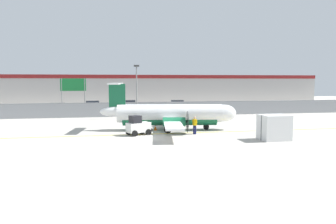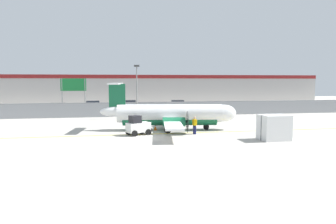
% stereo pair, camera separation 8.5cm
% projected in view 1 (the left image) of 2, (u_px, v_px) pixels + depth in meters
% --- Properties ---
extents(ground_plane, '(140.00, 140.00, 0.01)m').
position_uv_depth(ground_plane, '(161.00, 134.00, 31.97)').
color(ground_plane, '#ADA89E').
extents(perimeter_fence, '(98.00, 0.10, 2.10)m').
position_uv_depth(perimeter_fence, '(143.00, 109.00, 47.52)').
color(perimeter_fence, gray).
rests_on(perimeter_fence, ground).
extents(parking_lot_strip, '(98.00, 17.00, 0.12)m').
position_uv_depth(parking_lot_strip, '(136.00, 109.00, 58.87)').
color(parking_lot_strip, '#38383A').
rests_on(parking_lot_strip, ground).
extents(background_building, '(91.00, 8.10, 6.50)m').
position_uv_depth(background_building, '(129.00, 89.00, 76.66)').
color(background_building, '#BCB7B2').
rests_on(background_building, ground).
extents(commuter_airplane, '(14.35, 16.06, 4.92)m').
position_uv_depth(commuter_airplane, '(172.00, 115.00, 34.31)').
color(commuter_airplane, white).
rests_on(commuter_airplane, ground).
extents(baggage_tug, '(2.58, 2.11, 1.88)m').
position_uv_depth(baggage_tug, '(138.00, 126.00, 31.18)').
color(baggage_tug, silver).
rests_on(baggage_tug, ground).
extents(ground_crew_worker, '(0.48, 0.49, 1.70)m').
position_uv_depth(ground_crew_worker, '(195.00, 124.00, 31.63)').
color(ground_crew_worker, '#191E4C').
rests_on(ground_crew_worker, ground).
extents(cargo_container, '(2.44, 2.01, 2.20)m').
position_uv_depth(cargo_container, '(274.00, 127.00, 28.52)').
color(cargo_container, silver).
rests_on(cargo_container, ground).
extents(traffic_cone_near_left, '(0.36, 0.36, 0.64)m').
position_uv_depth(traffic_cone_near_left, '(155.00, 127.00, 34.29)').
color(traffic_cone_near_left, orange).
rests_on(traffic_cone_near_left, ground).
extents(traffic_cone_near_right, '(0.36, 0.36, 0.64)m').
position_uv_depth(traffic_cone_near_right, '(171.00, 124.00, 36.77)').
color(traffic_cone_near_right, orange).
rests_on(traffic_cone_near_right, ground).
extents(parked_car_0, '(4.27, 2.15, 1.58)m').
position_uv_depth(parked_car_0, '(58.00, 108.00, 51.18)').
color(parked_car_0, silver).
rests_on(parked_car_0, parking_lot_strip).
extents(parked_car_1, '(4.30, 2.22, 1.58)m').
position_uv_depth(parked_car_1, '(92.00, 105.00, 56.90)').
color(parked_car_1, black).
rests_on(parked_car_1, parking_lot_strip).
extents(parked_car_2, '(4.31, 2.24, 1.58)m').
position_uv_depth(parked_car_2, '(130.00, 105.00, 58.73)').
color(parked_car_2, red).
rests_on(parked_car_2, parking_lot_strip).
extents(parked_car_3, '(4.38, 2.40, 1.58)m').
position_uv_depth(parked_car_3, '(177.00, 105.00, 58.76)').
color(parked_car_3, '#B28C19').
rests_on(parked_car_3, parking_lot_strip).
extents(parked_car_4, '(4.27, 2.15, 1.58)m').
position_uv_depth(parked_car_4, '(214.00, 106.00, 55.59)').
color(parked_car_4, red).
rests_on(parked_car_4, parking_lot_strip).
extents(apron_light_pole, '(0.70, 0.30, 7.27)m').
position_uv_depth(apron_light_pole, '(137.00, 87.00, 43.92)').
color(apron_light_pole, slate).
rests_on(apron_light_pole, ground).
extents(highway_sign, '(3.60, 0.14, 5.50)m').
position_uv_depth(highway_sign, '(73.00, 88.00, 47.14)').
color(highway_sign, slate).
rests_on(highway_sign, ground).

